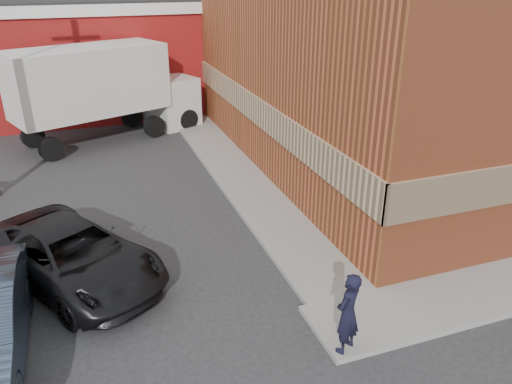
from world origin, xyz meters
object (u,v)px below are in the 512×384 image
object	(u,v)px
brick_building	(418,31)
box_truck	(107,86)
man	(348,313)
suv_a	(72,255)
warehouse	(41,56)

from	to	relation	value
brick_building	box_truck	bearing A→B (deg)	156.90
man	suv_a	distance (m)	6.65
box_truck	warehouse	bearing A→B (deg)	93.29
warehouse	man	bearing A→B (deg)	-74.94
warehouse	suv_a	xyz separation A→B (m)	(0.87, -17.10, -2.09)
warehouse	man	world-z (taller)	warehouse
man	suv_a	bearing A→B (deg)	-72.74
suv_a	box_truck	size ratio (longest dim) A/B	0.61
man	box_truck	size ratio (longest dim) A/B	0.20
warehouse	man	distance (m)	22.39
suv_a	box_truck	bearing A→B (deg)	49.00
warehouse	box_truck	bearing A→B (deg)	-65.45
brick_building	suv_a	world-z (taller)	brick_building
brick_building	warehouse	distance (m)	18.30
brick_building	warehouse	size ratio (longest dim) A/B	1.12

